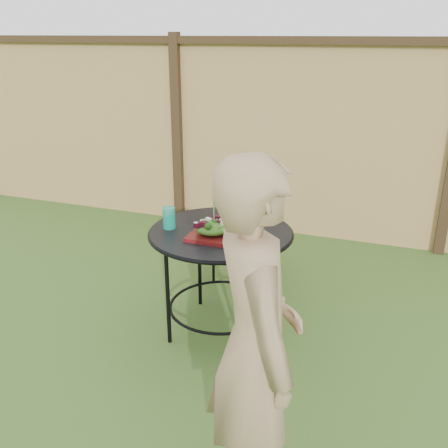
{
  "coord_description": "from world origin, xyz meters",
  "views": [
    {
      "loc": [
        0.87,
        -2.46,
        1.9
      ],
      "look_at": [
        -0.14,
        0.34,
        0.75
      ],
      "focal_mm": 40.0,
      "sensor_mm": 36.0,
      "label": 1
    }
  ],
  "objects_px": {
    "patio_chair": "(248,217)",
    "salad_plate": "(213,235)",
    "diner": "(255,346)",
    "patio_table": "(221,250)"
  },
  "relations": [
    {
      "from": "patio_table",
      "to": "salad_plate",
      "type": "distance_m",
      "value": 0.19
    },
    {
      "from": "patio_chair",
      "to": "salad_plate",
      "type": "height_order",
      "value": "patio_chair"
    },
    {
      "from": "patio_table",
      "to": "salad_plate",
      "type": "height_order",
      "value": "salad_plate"
    },
    {
      "from": "patio_chair",
      "to": "diner",
      "type": "distance_m",
      "value": 2.18
    },
    {
      "from": "patio_chair",
      "to": "salad_plate",
      "type": "relative_size",
      "value": 3.52
    },
    {
      "from": "diner",
      "to": "patio_chair",
      "type": "bearing_deg",
      "value": -12.38
    },
    {
      "from": "patio_table",
      "to": "diner",
      "type": "bearing_deg",
      "value": -63.96
    },
    {
      "from": "diner",
      "to": "patio_table",
      "type": "bearing_deg",
      "value": -4.35
    },
    {
      "from": "patio_table",
      "to": "salad_plate",
      "type": "xyz_separation_m",
      "value": [
        -0.01,
        -0.12,
        0.15
      ]
    },
    {
      "from": "patio_table",
      "to": "patio_chair",
      "type": "height_order",
      "value": "patio_chair"
    }
  ]
}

